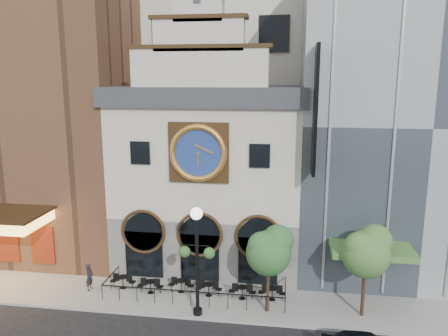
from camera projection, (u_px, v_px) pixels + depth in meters
name	position (u px, v px, depth m)	size (l,w,h in m)	color
ground	(186.00, 320.00, 23.68)	(120.00, 120.00, 0.00)	black
sidewalk	(196.00, 296.00, 26.09)	(44.00, 5.00, 0.15)	gray
clock_building	(210.00, 170.00, 29.92)	(12.60, 8.78, 18.65)	#605E5B
theater_building	(44.00, 82.00, 32.62)	(14.00, 15.60, 25.00)	brown
retail_building	(405.00, 119.00, 29.49)	(14.00, 14.40, 20.00)	gray
cafe_railing	(196.00, 288.00, 25.98)	(10.60, 2.60, 0.90)	black
bistro_0	(123.00, 281.00, 26.85)	(1.58, 0.68, 0.90)	black
bistro_1	(150.00, 286.00, 26.24)	(1.58, 0.68, 0.90)	black
bistro_2	(181.00, 285.00, 26.35)	(1.58, 0.68, 0.90)	black
bistro_3	(209.00, 288.00, 25.90)	(1.58, 0.68, 0.90)	black
bistro_4	(242.00, 291.00, 25.54)	(1.58, 0.68, 0.90)	black
bistro_5	(272.00, 293.00, 25.40)	(1.58, 0.68, 0.90)	black
pedestrian	(89.00, 277.00, 26.59)	(0.61, 0.40, 1.66)	black
lamppost	(197.00, 249.00, 23.20)	(1.95, 0.67, 6.10)	black
tree_left	(269.00, 249.00, 23.62)	(2.56, 2.46, 4.93)	#382619
tree_right	(367.00, 250.00, 23.14)	(2.65, 2.56, 5.11)	#382619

